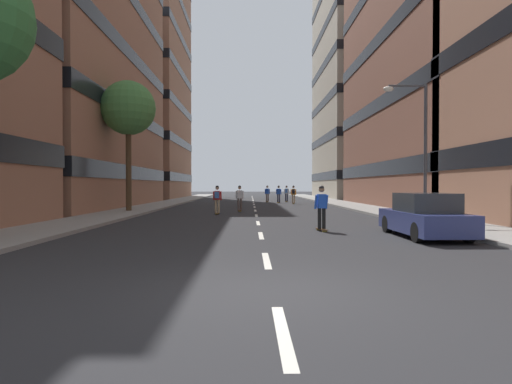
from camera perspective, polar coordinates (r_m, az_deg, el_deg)
The scene contains 18 objects.
ground_plane at distance 36.15m, azimuth -0.22°, elevation -1.94°, with size 174.09×174.09×0.00m, color #28282B.
sidewalk_left at distance 40.55m, azimuth -12.13°, elevation -1.55°, with size 3.02×79.79×0.14m, color gray.
sidewalk_right at distance 40.71m, azimuth 11.52°, elevation -1.54°, with size 3.02×79.79×0.14m, color gray.
lane_markings at distance 37.63m, azimuth -0.25°, elevation -1.82°, with size 0.16×67.20×0.01m.
building_left_mid at distance 39.56m, azimuth -26.16°, elevation 15.46°, with size 13.84×24.02×23.41m.
building_left_far at distance 63.76m, azimuth -16.17°, elevation 14.62°, with size 13.84×18.92×33.73m.
building_right_mid at distance 40.19m, azimuth 25.53°, elevation 16.88°, with size 13.84×23.57×25.64m.
building_right_far at distance 64.19m, azimuth 15.17°, elevation 15.37°, with size 13.84×19.98×35.56m.
parked_car_near at distance 15.78m, azimuth 21.59°, elevation -3.11°, with size 1.82×4.40×1.52m.
street_tree_near at distance 29.56m, azimuth -16.69°, elevation 10.59°, with size 3.52×3.52×8.47m.
streetlamp_right at distance 21.97m, azimuth 20.82°, elevation 6.98°, with size 2.13×0.30×6.50m.
skater_0 at distance 43.40m, azimuth 3.04°, elevation -0.17°, with size 0.57×0.92×1.78m.
skater_1 at distance 41.20m, azimuth 5.03°, elevation -0.18°, with size 0.55×0.91×1.78m.
skater_2 at distance 26.44m, azimuth -5.21°, elevation -0.78°, with size 0.54×0.91×1.78m.
skater_3 at distance 45.30m, azimuth 1.52°, elevation -0.12°, with size 0.55×0.92×1.78m.
skater_4 at distance 46.04m, azimuth 4.10°, elevation -0.07°, with size 0.56×0.92×1.78m.
skater_5 at distance 29.18m, azimuth -2.20°, elevation -0.68°, with size 0.55×0.91×1.78m.
skater_6 at distance 16.76m, azimuth 8.76°, elevation -1.85°, with size 0.56×0.92×1.78m.
Camera 1 is at (-0.40, -7.09, 1.78)m, focal length 29.94 mm.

